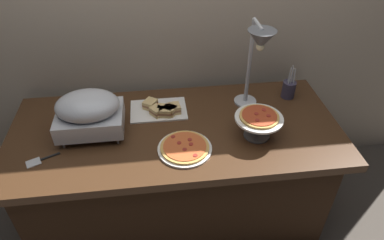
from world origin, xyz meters
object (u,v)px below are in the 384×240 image
(pizza_plate_center, at_px, (259,119))
(pizza_plate_front, at_px, (185,148))
(heat_lamp, at_px, (258,48))
(sandwich_platter, at_px, (161,109))
(sauce_cup_near, at_px, (112,105))
(serving_spatula, at_px, (42,160))
(utensil_holder, at_px, (289,89))
(chafing_dish, at_px, (89,112))

(pizza_plate_center, bearing_deg, pizza_plate_front, -170.81)
(heat_lamp, distance_m, sandwich_platter, 0.68)
(sauce_cup_near, height_order, serving_spatula, sauce_cup_near)
(heat_lamp, xyz_separation_m, pizza_plate_center, (-0.02, -0.21, -0.32))
(heat_lamp, height_order, sauce_cup_near, heat_lamp)
(sauce_cup_near, relative_size, utensil_holder, 0.27)
(sauce_cup_near, xyz_separation_m, serving_spatula, (-0.34, -0.42, -0.02))
(heat_lamp, relative_size, sandwich_platter, 1.63)
(heat_lamp, bearing_deg, sandwich_platter, 172.13)
(chafing_dish, distance_m, pizza_plate_center, 0.92)
(heat_lamp, xyz_separation_m, utensil_holder, (0.29, 0.15, -0.37))
(pizza_plate_front, relative_size, sauce_cup_near, 4.83)
(heat_lamp, bearing_deg, sauce_cup_near, 168.96)
(serving_spatula, bearing_deg, chafing_dish, 38.69)
(utensil_holder, distance_m, serving_spatula, 1.51)
(pizza_plate_center, xyz_separation_m, sandwich_platter, (-0.52, 0.28, -0.09))
(pizza_plate_center, bearing_deg, chafing_dish, 171.22)
(sauce_cup_near, bearing_deg, pizza_plate_front, -47.18)
(pizza_plate_center, height_order, sauce_cup_near, pizza_plate_center)
(chafing_dish, bearing_deg, serving_spatula, -141.31)
(utensil_holder, height_order, serving_spatula, utensil_holder)
(pizza_plate_front, bearing_deg, sandwich_platter, 106.80)
(heat_lamp, distance_m, serving_spatula, 1.27)
(pizza_plate_front, relative_size, sandwich_platter, 0.85)
(serving_spatula, bearing_deg, sandwich_platter, 27.75)
(chafing_dish, relative_size, sauce_cup_near, 5.96)
(heat_lamp, height_order, utensil_holder, heat_lamp)
(pizza_plate_center, xyz_separation_m, sauce_cup_near, (-0.82, 0.37, -0.09))
(pizza_plate_front, xyz_separation_m, utensil_holder, (0.71, 0.42, 0.05))
(pizza_plate_front, relative_size, serving_spatula, 1.72)
(pizza_plate_front, distance_m, serving_spatula, 0.74)
(chafing_dish, distance_m, sandwich_platter, 0.44)
(sandwich_platter, bearing_deg, utensil_holder, 5.04)
(pizza_plate_center, relative_size, sauce_cup_near, 4.36)
(chafing_dish, bearing_deg, heat_lamp, 4.13)
(sandwich_platter, bearing_deg, serving_spatula, -152.25)
(pizza_plate_center, height_order, sandwich_platter, pizza_plate_center)
(pizza_plate_front, height_order, sandwich_platter, sandwich_platter)
(pizza_plate_center, height_order, utensil_holder, utensil_holder)
(sandwich_platter, relative_size, utensil_holder, 1.54)
(sandwich_platter, bearing_deg, heat_lamp, -7.87)
(chafing_dish, relative_size, pizza_plate_front, 1.23)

